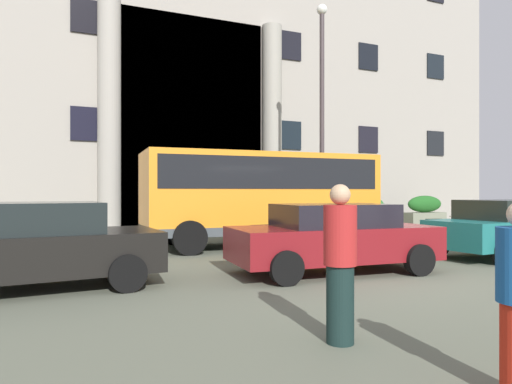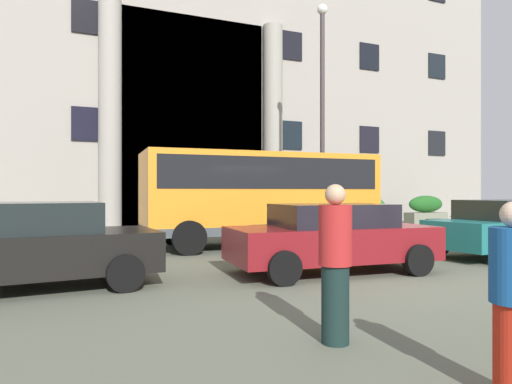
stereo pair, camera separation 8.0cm
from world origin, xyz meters
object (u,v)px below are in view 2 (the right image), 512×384
motorcycle_near_kerb (439,231)px  scooter_by_planter (7,251)px  hedge_planter_west (426,210)px  parked_sedan_second (332,237)px  parked_compact_extra (508,227)px  white_taxi_kerbside (26,245)px  hedge_planter_entrance_right (177,215)px  pedestrian_child_trailing (335,263)px  lamppost_plaza_centre (322,103)px  motorcycle_far_end (266,239)px  bus_stop_sign (348,192)px  orange_minibus (260,191)px  hedge_planter_east (371,212)px

motorcycle_near_kerb → scooter_by_planter: bearing=-171.0°
hedge_planter_west → parked_sedan_second: (-11.97, -9.99, 0.02)m
parked_sedan_second → parked_compact_extra: (5.45, 0.27, 0.02)m
white_taxi_kerbside → motorcycle_near_kerb: bearing=6.0°
hedge_planter_entrance_right → parked_sedan_second: (0.96, -9.55, -0.02)m
parked_compact_extra → pedestrian_child_trailing: pedestrian_child_trailing is taller
motorcycle_near_kerb → lamppost_plaza_centre: 6.57m
motorcycle_far_end → pedestrian_child_trailing: size_ratio=1.13×
motorcycle_far_end → parked_sedan_second: bearing=-83.9°
pedestrian_child_trailing → parked_compact_extra: bearing=102.5°
scooter_by_planter → lamppost_plaza_centre: (10.17, 4.59, 4.60)m
bus_stop_sign → parked_compact_extra: size_ratio=0.59×
orange_minibus → parked_compact_extra: (4.97, -4.48, -0.92)m
hedge_planter_entrance_right → orange_minibus: bearing=-73.4°
orange_minibus → parked_sedan_second: bearing=-92.7°
hedge_planter_entrance_right → motorcycle_far_end: bearing=-85.2°
lamppost_plaza_centre → motorcycle_near_kerb: bearing=-73.3°
parked_sedan_second → motorcycle_far_end: (-0.36, 2.43, -0.27)m
bus_stop_sign → pedestrian_child_trailing: size_ratio=1.55×
orange_minibus → scooter_by_planter: (-6.54, -2.23, -1.20)m
parked_sedan_second → hedge_planter_east: bearing=53.1°
parked_compact_extra → motorcycle_far_end: 6.20m
lamppost_plaza_centre → scooter_by_planter: bearing=-155.7°
orange_minibus → bus_stop_sign: orange_minibus is taller
hedge_planter_west → hedge_planter_entrance_right: bearing=-178.0°
bus_stop_sign → parked_compact_extra: 6.32m
parked_compact_extra → hedge_planter_east: bearing=67.9°
pedestrian_child_trailing → hedge_planter_east: bearing=126.9°
parked_compact_extra → lamppost_plaza_centre: 8.19m
bus_stop_sign → parked_sedan_second: bearing=-126.8°
bus_stop_sign → white_taxi_kerbside: bus_stop_sign is taller
hedge_planter_entrance_right → hedge_planter_east: size_ratio=1.30×
bus_stop_sign → hedge_planter_east: bus_stop_sign is taller
hedge_planter_entrance_right → lamppost_plaza_centre: bearing=-25.8°
hedge_planter_entrance_right → hedge_planter_west: (12.93, 0.44, -0.04)m
parked_sedan_second → motorcycle_near_kerb: parked_sedan_second is taller
orange_minibus → motorcycle_far_end: 2.74m
hedge_planter_entrance_right → white_taxi_kerbside: (-4.63, -8.95, 0.01)m
orange_minibus → hedge_planter_west: bearing=27.5°
motorcycle_far_end → motorcycle_near_kerb: (5.82, 0.18, -0.00)m
hedge_planter_entrance_right → pedestrian_child_trailing: (-1.35, -13.23, 0.13)m
orange_minibus → hedge_planter_east: 9.62m
bus_stop_sign → motorcycle_near_kerb: (0.59, -3.89, -1.20)m
hedge_planter_east → parked_compact_extra: (-3.08, -9.64, 0.05)m
bus_stop_sign → hedge_planter_east: bearing=43.0°
hedge_planter_west → hedge_planter_east: bearing=-178.7°
hedge_planter_entrance_right → lamppost_plaza_centre: size_ratio=0.23×
orange_minibus → parked_compact_extra: bearing=-39.0°
hedge_planter_west → motorcycle_near_kerb: bearing=-131.4°
hedge_planter_entrance_right → motorcycle_near_kerb: bearing=-47.3°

